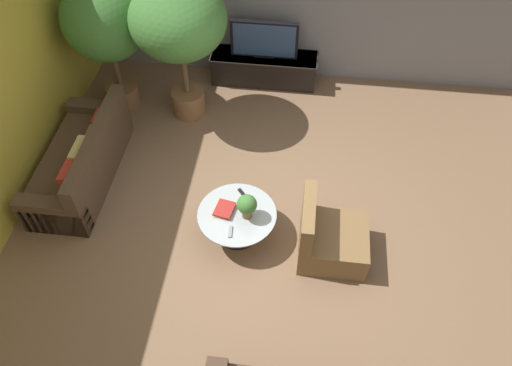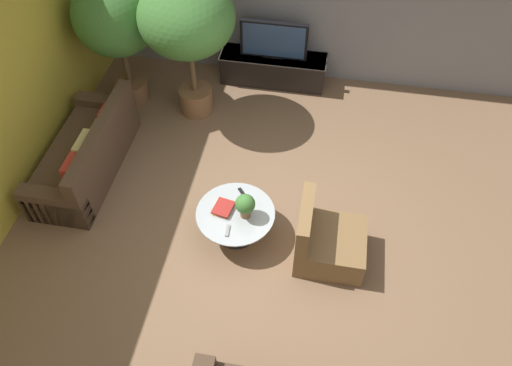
# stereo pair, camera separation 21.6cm
# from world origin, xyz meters

# --- Properties ---
(ground_plane) EXTENTS (24.00, 24.00, 0.00)m
(ground_plane) POSITION_xyz_m (0.00, 0.00, 0.00)
(ground_plane) COLOR brown
(media_console) EXTENTS (1.70, 0.50, 0.49)m
(media_console) POSITION_xyz_m (-0.39, 2.94, 0.25)
(media_console) COLOR black
(media_console) RESTS_ON ground
(television) EXTENTS (1.05, 0.13, 0.60)m
(television) POSITION_xyz_m (-0.39, 2.94, 0.78)
(television) COLOR black
(television) RESTS_ON media_console
(coffee_table) EXTENTS (0.96, 0.96, 0.39)m
(coffee_table) POSITION_xyz_m (-0.37, -0.15, 0.28)
(coffee_table) COLOR black
(coffee_table) RESTS_ON ground
(couch_by_wall) EXTENTS (0.84, 1.99, 0.84)m
(couch_by_wall) POSITION_xyz_m (-2.57, 0.53, 0.29)
(couch_by_wall) COLOR #4C3828
(couch_by_wall) RESTS_ON ground
(armchair_wicker) EXTENTS (0.80, 0.76, 0.86)m
(armchair_wicker) POSITION_xyz_m (0.75, -0.29, 0.27)
(armchair_wicker) COLOR brown
(armchair_wicker) RESTS_ON ground
(potted_palm_tall) EXTENTS (1.18, 1.18, 2.02)m
(potted_palm_tall) POSITION_xyz_m (-2.51, 2.13, 1.38)
(potted_palm_tall) COLOR brown
(potted_palm_tall) RESTS_ON ground
(potted_palm_corner) EXTENTS (1.31, 1.31, 2.13)m
(potted_palm_corner) POSITION_xyz_m (-1.44, 2.03, 1.52)
(potted_palm_corner) COLOR brown
(potted_palm_corner) RESTS_ON ground
(potted_plant_tabletop) EXTENTS (0.24, 0.24, 0.34)m
(potted_plant_tabletop) POSITION_xyz_m (-0.24, -0.17, 0.60)
(potted_plant_tabletop) COLOR brown
(potted_plant_tabletop) RESTS_ON coffee_table
(book_stack) EXTENTS (0.26, 0.29, 0.05)m
(book_stack) POSITION_xyz_m (-0.53, -0.12, 0.42)
(book_stack) COLOR gold
(book_stack) RESTS_ON coffee_table
(remote_black) EXTENTS (0.13, 0.15, 0.02)m
(remote_black) POSITION_xyz_m (-0.35, 0.16, 0.40)
(remote_black) COLOR black
(remote_black) RESTS_ON coffee_table
(remote_silver) EXTENTS (0.05, 0.16, 0.02)m
(remote_silver) POSITION_xyz_m (-0.41, -0.43, 0.40)
(remote_silver) COLOR gray
(remote_silver) RESTS_ON coffee_table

